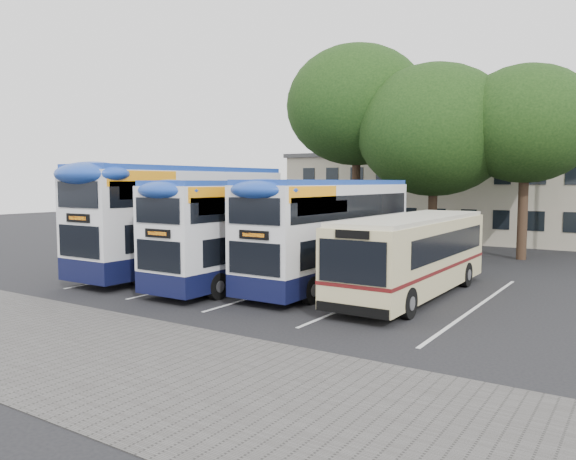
% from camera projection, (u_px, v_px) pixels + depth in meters
% --- Properties ---
extents(ground, '(120.00, 120.00, 0.00)m').
position_uv_depth(ground, '(314.00, 326.00, 15.92)').
color(ground, black).
rests_on(ground, ground).
extents(paving_strip, '(40.00, 6.00, 0.01)m').
position_uv_depth(paving_strip, '(128.00, 360.00, 12.84)').
color(paving_strip, '#595654').
rests_on(paving_strip, ground).
extents(bay_lines, '(14.12, 11.00, 0.01)m').
position_uv_depth(bay_lines, '(296.00, 285.00, 22.13)').
color(bay_lines, silver).
rests_on(bay_lines, ground).
extents(depot_building, '(32.40, 8.40, 6.20)m').
position_uv_depth(depot_building, '(515.00, 195.00, 38.16)').
color(depot_building, beige).
rests_on(depot_building, ground).
extents(tree_left, '(8.48, 8.48, 12.25)m').
position_uv_depth(tree_left, '(357.00, 106.00, 33.73)').
color(tree_left, black).
rests_on(tree_left, ground).
extents(tree_mid, '(8.54, 8.54, 10.53)m').
position_uv_depth(tree_mid, '(434.00, 130.00, 30.87)').
color(tree_mid, black).
rests_on(tree_mid, ground).
extents(tree_right, '(7.13, 7.13, 10.07)m').
position_uv_depth(tree_right, '(526.00, 124.00, 28.87)').
color(tree_right, black).
rests_on(tree_right, ground).
extents(bus_dd_left, '(2.76, 11.37, 4.74)m').
position_uv_depth(bus_dd_left, '(187.00, 214.00, 25.36)').
color(bus_dd_left, '#0E1133').
rests_on(bus_dd_left, ground).
extents(bus_dd_mid, '(2.40, 9.89, 4.12)m').
position_uv_depth(bus_dd_mid, '(249.00, 227.00, 22.57)').
color(bus_dd_mid, '#0E1133').
rests_on(bus_dd_mid, ground).
extents(bus_dd_right, '(2.41, 9.95, 4.15)m').
position_uv_depth(bus_dd_right, '(331.00, 228.00, 21.89)').
color(bus_dd_right, '#0E1133').
rests_on(bus_dd_right, ground).
extents(bus_single, '(2.45, 9.61, 2.87)m').
position_uv_depth(bus_single, '(414.00, 251.00, 19.95)').
color(bus_single, '#CEC089').
rests_on(bus_single, ground).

